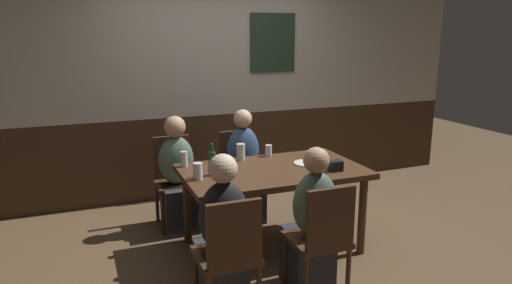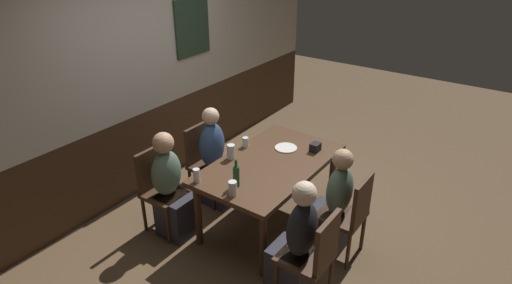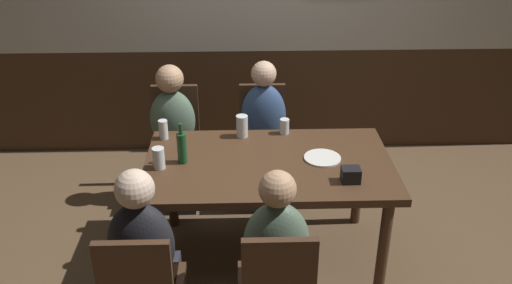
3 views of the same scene
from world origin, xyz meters
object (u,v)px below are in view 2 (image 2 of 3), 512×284
beer_bottle_green (236,176)px  person_mid_near (333,209)px  pint_glass_pale (231,153)px  person_left_near (296,248)px  person_left_far (172,193)px  pint_glass_amber (233,189)px  chair_mid_near (349,212)px  chair_mid_far (205,159)px  tumbler_water (245,142)px  chair_left_near (314,254)px  dining_table (270,169)px  chair_left_far (160,186)px  pint_glass_stout (197,176)px  plate_white_large (286,148)px  person_mid_far (216,164)px  condiment_caddy (315,147)px

beer_bottle_green → person_mid_near: bearing=-53.2°
pint_glass_pale → person_left_near: bearing=-115.8°
person_left_near → person_left_far: size_ratio=1.01×
pint_glass_amber → beer_bottle_green: beer_bottle_green is taller
beer_bottle_green → chair_mid_near: bearing=-58.7°
chair_mid_far → tumbler_water: (0.13, -0.48, 0.29)m
chair_left_near → beer_bottle_green: 0.96m
chair_left_near → pint_glass_amber: 0.87m
dining_table → chair_left_far: 1.12m
pint_glass_amber → pint_glass_stout: pint_glass_amber is taller
pint_glass_stout → person_left_near: bearing=-89.4°
person_left_far → pint_glass_pale: 0.71m
dining_table → pint_glass_stout: size_ratio=11.50×
chair_mid_near → chair_left_near: bearing=180.0°
beer_bottle_green → chair_left_far: bearing=99.6°
person_mid_near → plate_white_large: person_mid_near is taller
pint_glass_amber → person_left_near: bearing=-90.7°
dining_table → beer_bottle_green: 0.57m
chair_mid_near → plate_white_large: 1.00m
chair_left_far → pint_glass_stout: chair_left_far is taller
chair_mid_far → pint_glass_stout: (-0.70, -0.53, 0.30)m
person_mid_far → tumbler_water: bearing=-67.6°
pint_glass_amber → chair_left_near: bearing=-90.6°
dining_table → pint_glass_pale: 0.43m
dining_table → pint_glass_amber: pint_glass_amber is taller
chair_mid_far → chair_mid_near: (-0.00, -1.75, 0.00)m
chair_mid_near → pint_glass_pale: pint_glass_pale is taller
chair_left_far → person_mid_far: person_mid_far is taller
person_left_near → plate_white_large: 1.30m
plate_white_large → condiment_caddy: size_ratio=2.13×
chair_mid_far → person_mid_far: person_mid_far is taller
chair_left_near → tumbler_water: chair_left_near is taller
chair_left_far → plate_white_large: bearing=-39.6°
plate_white_large → condiment_caddy: condiment_caddy is taller
dining_table → chair_mid_near: 0.89m
person_left_near → pint_glass_amber: bearing=89.3°
person_left_near → condiment_caddy: person_left_near is taller
condiment_caddy → tumbler_water: bearing=117.4°
person_left_near → beer_bottle_green: person_left_near is taller
chair_mid_far → tumbler_water: bearing=-74.8°
dining_table → person_mid_far: size_ratio=1.37×
dining_table → person_left_far: 1.01m
chair_left_near → pint_glass_pale: size_ratio=5.74×
dining_table → plate_white_large: plate_white_large is taller
chair_mid_near → person_left_near: bearing=166.6°
chair_mid_far → person_left_near: bearing=-113.3°
chair_mid_near → condiment_caddy: 0.83m
person_mid_near → chair_left_far: bearing=113.3°
pint_glass_amber → plate_white_large: pint_glass_amber is taller
pint_glass_stout → beer_bottle_green: bearing=-64.8°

